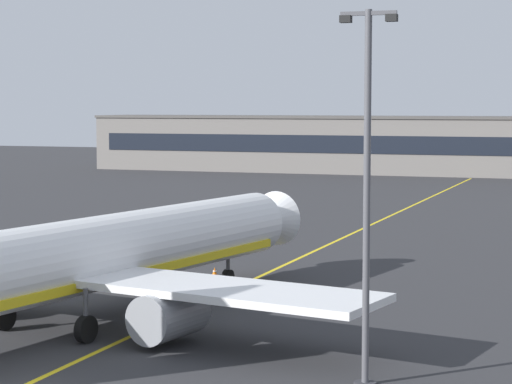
{
  "coord_description": "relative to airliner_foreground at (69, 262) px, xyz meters",
  "views": [
    {
      "loc": [
        20.77,
        -32.72,
        11.09
      ],
      "look_at": [
        4.01,
        15.77,
        6.62
      ],
      "focal_mm": 70.91,
      "sensor_mm": 36.0,
      "label": 1
    }
  ],
  "objects": [
    {
      "name": "taxiway_centreline",
      "position": [
        3.98,
        19.28,
        -3.37
      ],
      "size": [
        4.3,
        179.96,
        0.01
      ],
      "primitive_type": "cube",
      "rotation": [
        0.0,
        0.0,
        -0.02
      ],
      "color": "yellow",
      "rests_on": "ground"
    },
    {
      "name": "terminal_building",
      "position": [
        3.52,
        116.72,
        1.23
      ],
      "size": [
        122.21,
        12.4,
        9.18
      ],
      "color": "slate",
      "rests_on": "ground"
    },
    {
      "name": "safety_cone_by_nose_gear",
      "position": [
        1.07,
        16.86,
        -3.11
      ],
      "size": [
        0.44,
        0.44,
        0.55
      ],
      "color": "orange",
      "rests_on": "ground"
    },
    {
      "name": "airliner_foreground",
      "position": [
        0.0,
        0.0,
        0.0
      ],
      "size": [
        32.31,
        41.2,
        11.65
      ],
      "color": "white",
      "rests_on": "ground"
    },
    {
      "name": "apron_lamp_post",
      "position": [
        16.03,
        -4.94,
        4.31
      ],
      "size": [
        2.24,
        0.9,
        14.72
      ],
      "color": "#515156",
      "rests_on": "ground"
    }
  ]
}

